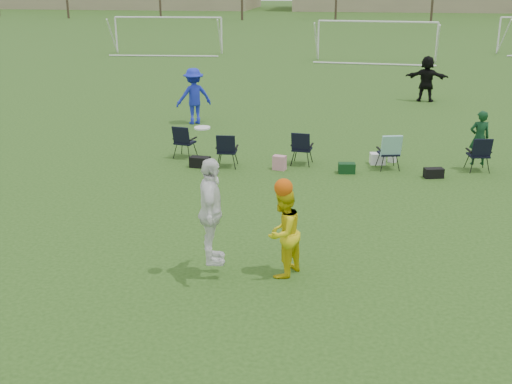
% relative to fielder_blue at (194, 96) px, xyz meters
% --- Properties ---
extents(ground, '(260.00, 260.00, 0.00)m').
position_rel_fielder_blue_xyz_m(ground, '(2.88, -12.75, -1.00)').
color(ground, '#284A17').
rests_on(ground, ground).
extents(fielder_blue, '(1.49, 1.31, 2.00)m').
position_rel_fielder_blue_xyz_m(fielder_blue, '(0.00, 0.00, 0.00)').
color(fielder_blue, '#1B2ACC').
rests_on(fielder_blue, ground).
extents(fielder_black, '(1.85, 0.78, 1.93)m').
position_rel_fielder_blue_xyz_m(fielder_black, '(8.70, 5.73, -0.03)').
color(fielder_black, black).
rests_on(fielder_black, ground).
extents(center_contest, '(2.03, 1.34, 2.75)m').
position_rel_fielder_blue_xyz_m(center_contest, '(3.92, -12.02, 0.06)').
color(center_contest, white).
rests_on(center_contest, ground).
extents(sideline_setup, '(9.02, 1.70, 1.66)m').
position_rel_fielder_blue_xyz_m(sideline_setup, '(5.31, -4.76, -0.49)').
color(sideline_setup, '#0F391C').
rests_on(sideline_setup, ground).
extents(goal_left, '(7.39, 0.76, 2.46)m').
position_rel_fielder_blue_xyz_m(goal_left, '(-7.12, 21.25, 0.92)').
color(goal_left, white).
rests_on(goal_left, ground).
extents(goal_mid, '(7.40, 0.63, 2.46)m').
position_rel_fielder_blue_xyz_m(goal_mid, '(6.88, 19.25, 0.92)').
color(goal_mid, white).
rests_on(goal_mid, ground).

